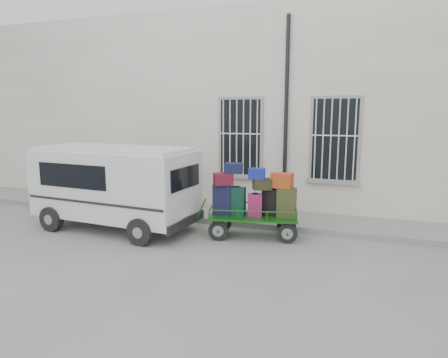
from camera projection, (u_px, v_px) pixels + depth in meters
name	position (u px, v px, depth m)	size (l,w,h in m)	color
ground	(219.00, 243.00, 9.27)	(80.00, 80.00, 0.00)	slate
building	(273.00, 111.00, 13.87)	(24.00, 5.15, 6.00)	beige
sidewalk	(245.00, 216.00, 11.30)	(24.00, 1.70, 0.15)	slate
luggage_cart	(254.00, 201.00, 9.53)	(2.51, 1.36, 1.80)	black
van	(115.00, 182.00, 10.22)	(4.34, 2.18, 2.12)	silver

